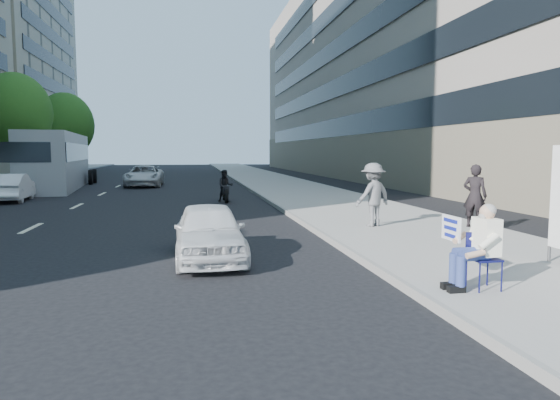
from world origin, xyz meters
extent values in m
plane|color=black|center=(0.00, 0.00, 0.00)|extent=(160.00, 160.00, 0.00)
cube|color=gray|center=(4.00, 20.00, 0.07)|extent=(5.00, 120.00, 0.15)
cube|color=gray|center=(17.00, 32.00, 10.00)|extent=(14.00, 70.00, 20.00)
cylinder|color=#382616|center=(-13.70, 30.00, 1.49)|extent=(0.30, 0.30, 2.97)
ellipsoid|color=#1C4713|center=(-13.70, 30.00, 4.89)|extent=(4.80, 4.80, 5.52)
cylinder|color=#382616|center=(-13.70, 44.00, 1.31)|extent=(0.30, 0.30, 2.62)
ellipsoid|color=#1C4713|center=(-13.70, 44.00, 4.79)|extent=(5.40, 5.40, 6.21)
cylinder|color=#121452|center=(2.27, -0.90, 0.38)|extent=(0.02, 0.02, 0.45)
cylinder|color=#121452|center=(2.63, -0.90, 0.38)|extent=(0.02, 0.02, 0.45)
cylinder|color=#121452|center=(2.27, -0.54, 0.38)|extent=(0.02, 0.02, 0.45)
cylinder|color=#121452|center=(2.63, -0.54, 0.38)|extent=(0.02, 0.02, 0.45)
cube|color=#121452|center=(2.45, -0.72, 0.61)|extent=(0.40, 0.40, 0.03)
cube|color=#121452|center=(2.45, -0.53, 0.80)|extent=(0.40, 0.02, 0.40)
cylinder|color=navy|center=(2.23, -0.82, 0.70)|extent=(0.44, 0.17, 0.17)
cylinder|color=navy|center=(2.01, -0.82, 0.47)|extent=(0.14, 0.14, 0.46)
cube|color=black|center=(1.95, -0.82, 0.20)|extent=(0.26, 0.11, 0.10)
cylinder|color=navy|center=(2.23, -0.62, 0.70)|extent=(0.44, 0.17, 0.17)
cylinder|color=navy|center=(2.01, -0.62, 0.47)|extent=(0.14, 0.14, 0.46)
cube|color=black|center=(1.95, -0.62, 0.20)|extent=(0.26, 0.11, 0.10)
cube|color=white|center=(2.47, -0.72, 0.96)|extent=(0.26, 0.42, 0.56)
sphere|color=tan|center=(2.47, -0.72, 1.33)|extent=(0.23, 0.23, 0.23)
ellipsoid|color=gray|center=(2.49, -0.72, 1.36)|extent=(0.22, 0.24, 0.19)
ellipsoid|color=gray|center=(2.39, -0.72, 1.26)|extent=(0.10, 0.14, 0.13)
cylinder|color=white|center=(2.35, -0.96, 0.93)|extent=(0.30, 0.10, 0.25)
cylinder|color=tan|center=(2.15, -0.96, 0.75)|extent=(0.29, 0.09, 0.14)
cylinder|color=white|center=(2.40, -0.46, 0.98)|extent=(0.26, 0.20, 0.32)
cylinder|color=tan|center=(2.27, -0.32, 0.88)|extent=(0.30, 0.21, 0.18)
cube|color=white|center=(2.20, -0.17, 1.01)|extent=(0.03, 0.55, 0.40)
imported|color=slate|center=(3.11, 5.71, 1.03)|extent=(1.31, 1.04, 1.77)
imported|color=black|center=(5.80, 5.02, 1.02)|extent=(0.75, 0.74, 1.74)
cylinder|color=#4C4C4C|center=(4.80, 0.82, 1.25)|extent=(0.06, 0.06, 2.20)
imported|color=white|center=(-1.54, 2.84, 0.59)|extent=(1.45, 3.48, 1.18)
imported|color=white|center=(-9.82, 16.73, 0.62)|extent=(1.70, 3.88, 1.24)
imported|color=silver|center=(-4.81, 25.66, 0.67)|extent=(2.30, 4.86, 1.34)
cylinder|color=black|center=(-0.37, 14.13, 0.32)|extent=(0.13, 0.64, 0.64)
cylinder|color=black|center=(-0.37, 15.53, 0.32)|extent=(0.13, 0.64, 0.64)
cube|color=black|center=(-0.37, 14.83, 0.55)|extent=(0.27, 1.20, 0.35)
imported|color=black|center=(-0.37, 14.73, 0.71)|extent=(0.70, 0.55, 1.42)
cube|color=gray|center=(-9.83, 24.69, 1.65)|extent=(3.68, 12.19, 3.30)
cube|color=black|center=(-11.10, 24.69, 2.20)|extent=(1.21, 11.45, 1.00)
cube|color=black|center=(-8.56, 24.69, 2.20)|extent=(1.21, 11.45, 1.00)
cube|color=black|center=(-9.83, 18.67, 2.20)|extent=(2.39, 0.30, 1.00)
cylinder|color=black|center=(-11.08, 20.19, 0.50)|extent=(0.35, 1.02, 1.00)
cylinder|color=black|center=(-8.58, 20.19, 0.50)|extent=(0.35, 1.02, 1.00)
cylinder|color=black|center=(-11.08, 22.19, 0.50)|extent=(0.35, 1.02, 1.00)
cylinder|color=black|center=(-8.58, 22.19, 0.50)|extent=(0.35, 1.02, 1.00)
cylinder|color=black|center=(-11.08, 28.19, 0.50)|extent=(0.35, 1.02, 1.00)
cylinder|color=black|center=(-8.58, 28.19, 0.50)|extent=(0.35, 1.02, 1.00)
cylinder|color=black|center=(-11.08, 29.69, 0.50)|extent=(0.35, 1.02, 1.00)
cylinder|color=black|center=(-8.58, 29.69, 0.50)|extent=(0.35, 1.02, 1.00)
camera|label=1|loc=(-1.90, -7.46, 2.23)|focal=32.00mm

